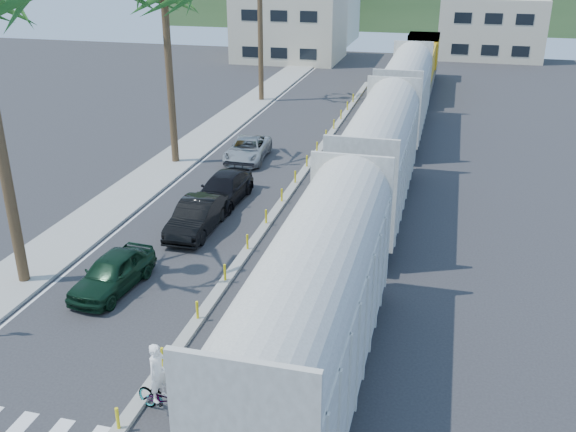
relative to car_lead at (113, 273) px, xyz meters
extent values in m
plane|color=#28282B|center=(4.17, -6.41, -0.75)|extent=(140.00, 140.00, 0.00)
cube|color=gray|center=(-4.33, 18.59, -0.68)|extent=(3.00, 90.00, 0.15)
cube|color=black|center=(8.45, 21.59, -0.72)|extent=(0.12, 100.00, 0.06)
cube|color=black|center=(9.89, 21.59, -0.72)|extent=(0.12, 100.00, 0.06)
cube|color=gray|center=(4.17, 13.59, -0.68)|extent=(0.45, 60.00, 0.15)
cylinder|color=yellow|center=(4.17, -7.41, -0.25)|extent=(0.10, 0.10, 0.70)
cylinder|color=yellow|center=(4.17, -4.41, -0.25)|extent=(0.10, 0.10, 0.70)
cylinder|color=yellow|center=(4.17, -1.41, -0.25)|extent=(0.10, 0.10, 0.70)
cylinder|color=yellow|center=(4.17, 1.59, -0.25)|extent=(0.10, 0.10, 0.70)
cylinder|color=yellow|center=(4.17, 4.59, -0.25)|extent=(0.10, 0.10, 0.70)
cylinder|color=yellow|center=(4.17, 7.59, -0.25)|extent=(0.10, 0.10, 0.70)
cylinder|color=yellow|center=(4.17, 10.59, -0.25)|extent=(0.10, 0.10, 0.70)
cylinder|color=yellow|center=(4.17, 13.59, -0.25)|extent=(0.10, 0.10, 0.70)
cylinder|color=yellow|center=(4.17, 16.59, -0.25)|extent=(0.10, 0.10, 0.70)
cylinder|color=yellow|center=(4.17, 19.59, -0.25)|extent=(0.10, 0.10, 0.70)
cylinder|color=yellow|center=(4.17, 22.59, -0.25)|extent=(0.10, 0.10, 0.70)
cylinder|color=yellow|center=(4.17, 25.59, -0.25)|extent=(0.10, 0.10, 0.70)
cylinder|color=yellow|center=(4.17, 28.59, -0.25)|extent=(0.10, 0.10, 0.70)
cylinder|color=yellow|center=(4.17, 31.59, -0.25)|extent=(0.10, 0.10, 0.70)
cylinder|color=yellow|center=(4.17, 34.59, -0.25)|extent=(0.10, 0.10, 0.70)
cube|color=silver|center=(-2.63, 18.59, -0.75)|extent=(0.12, 90.00, 0.01)
cube|color=silver|center=(6.67, 18.59, -0.75)|extent=(0.12, 90.00, 0.01)
cube|color=#A6A598|center=(9.17, -4.56, 1.95)|extent=(3.00, 12.88, 3.40)
cylinder|color=#A6A598|center=(9.17, -4.56, 3.65)|extent=(2.90, 12.58, 2.90)
cube|color=black|center=(9.17, -4.56, -0.25)|extent=(2.60, 12.88, 1.00)
cube|color=#A6A598|center=(9.17, 10.44, 1.95)|extent=(3.00, 12.88, 3.40)
cylinder|color=#A6A598|center=(9.17, 10.44, 3.65)|extent=(2.90, 12.58, 2.90)
cube|color=black|center=(9.17, 10.44, -0.25)|extent=(2.60, 12.88, 1.00)
cube|color=#A6A598|center=(9.17, 25.44, 1.95)|extent=(3.00, 12.88, 3.40)
cylinder|color=#A6A598|center=(9.17, 25.44, 3.65)|extent=(2.90, 12.58, 2.90)
cube|color=black|center=(9.17, 25.44, -0.25)|extent=(2.60, 12.88, 1.00)
cube|color=#4C4C4F|center=(9.17, 41.44, 0.30)|extent=(3.00, 17.00, 0.50)
cube|color=orange|center=(9.17, 40.44, 1.85)|extent=(2.70, 12.24, 2.60)
cube|color=orange|center=(9.17, 47.22, 2.15)|extent=(3.00, 3.74, 3.20)
cube|color=black|center=(9.17, 41.44, -0.30)|extent=(2.60, 13.60, 0.90)
cylinder|color=brown|center=(-3.83, -0.41, 4.75)|extent=(0.44, 0.44, 11.00)
cylinder|color=brown|center=(-4.13, 15.59, 4.25)|extent=(0.44, 0.44, 10.00)
cylinder|color=brown|center=(-3.83, 33.59, 5.25)|extent=(0.44, 0.44, 12.00)
cube|color=beige|center=(-6.83, 55.59, 3.25)|extent=(12.00, 10.00, 8.00)
cube|color=beige|center=(-8.83, 71.59, 4.25)|extent=(14.00, 12.00, 10.00)
cube|color=beige|center=(16.17, 63.59, 2.75)|extent=(12.00, 10.00, 7.00)
imported|color=black|center=(0.00, 0.00, 0.00)|extent=(2.52, 4.72, 1.51)
imported|color=black|center=(1.15, 6.07, 0.04)|extent=(1.85, 4.87, 1.58)
imported|color=black|center=(1.09, 10.02, 0.00)|extent=(2.47, 5.34, 1.51)
imported|color=#A9ACAE|center=(0.11, 17.33, -0.05)|extent=(3.13, 5.46, 1.42)
imported|color=#9EA0A5|center=(5.11, -6.38, -0.22)|extent=(1.95, 2.46, 1.07)
imported|color=white|center=(5.01, -6.38, 0.72)|extent=(0.95, 0.86, 1.85)
camera|label=1|loc=(12.42, -20.16, 12.10)|focal=40.00mm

